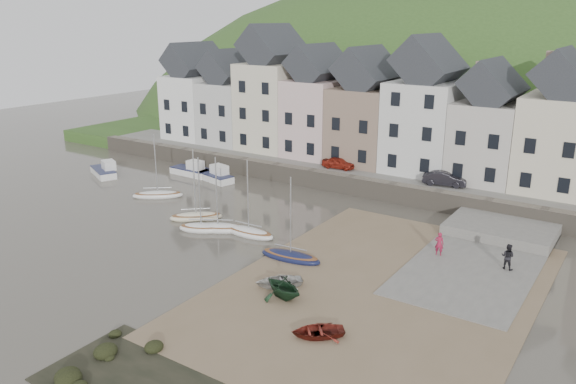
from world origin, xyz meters
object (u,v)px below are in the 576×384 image
Objects in this scene: rowboat_white at (279,281)px; rowboat_red at (318,331)px; rowboat_green at (284,286)px; car_left at (338,163)px; person_red at (439,244)px; person_dark at (508,257)px; car_right at (445,179)px; sailboat_0 at (158,195)px.

rowboat_white is 6.33m from rowboat_red.
car_left is (-9.40, 23.95, 1.36)m from rowboat_green.
person_dark is (4.65, 0.27, 0.03)m from person_red.
rowboat_green is 25.76m from car_left.
rowboat_white is 12.39m from person_red.
rowboat_red is at bearing -157.45° from car_left.
car_right is at bearing -48.80° from person_dark.
rowboat_green is 4.77m from rowboat_red.
person_red reaches higher than rowboat_white.
rowboat_green reaches higher than rowboat_white.
car_left is at bearing 79.03° from car_right.
sailboat_0 reaches higher than rowboat_red.
sailboat_0 is 3.51× the size of person_dark.
sailboat_0 is 18.38m from car_left.
sailboat_0 reaches higher than rowboat_green.
rowboat_green is at bearing 164.86° from car_right.
person_dark is (31.82, 1.50, 0.76)m from sailboat_0.
car_left reaches higher than rowboat_green.
car_right is at bearing -169.58° from rowboat_green.
rowboat_white is 1.75× the size of person_red.
car_left is (-15.10, 12.51, 1.19)m from person_red.
rowboat_green is at bearing -25.44° from sailboat_0.
person_red is at bearing -133.82° from car_left.
rowboat_green is at bearing -163.17° from rowboat_red.
person_red reaches higher than rowboat_red.
person_red is (27.17, 1.23, 0.73)m from sailboat_0.
rowboat_red is at bearing 173.83° from car_right.
person_red is at bearing 2.59° from sailboat_0.
person_dark is 0.46× the size of car_right.
sailboat_0 reaches higher than car_left.
rowboat_green is 1.01× the size of rowboat_red.
car_right is at bearing 30.61° from sailboat_0.
car_left is (-8.26, 22.82, 1.80)m from rowboat_white.
person_red is 4.66m from person_dark.
sailboat_0 reaches higher than rowboat_white.
car_left is at bearing -48.44° from person_red.
person_dark reaches higher than person_red.
car_left reaches higher than rowboat_red.
sailboat_0 is 3.65× the size of person_red.
sailboat_0 is at bearing -156.71° from rowboat_red.
person_dark is at bearing 2.70° from sailboat_0.
sailboat_0 is at bearing -100.85° from rowboat_green.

